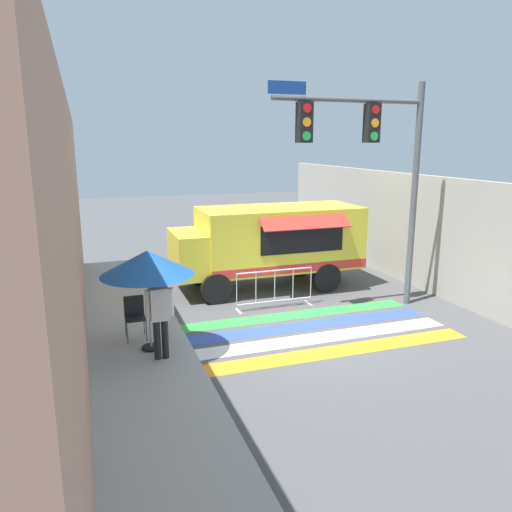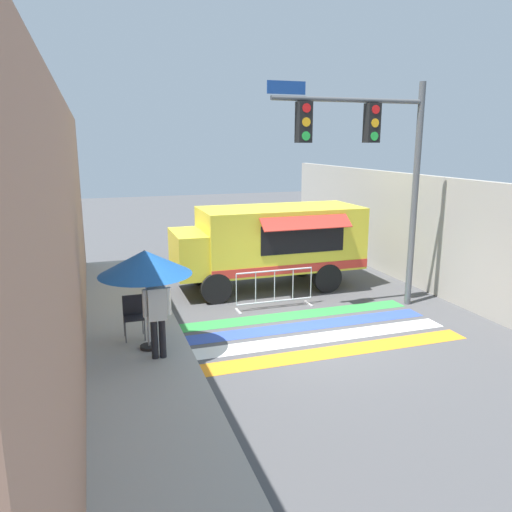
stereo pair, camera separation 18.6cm
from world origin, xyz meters
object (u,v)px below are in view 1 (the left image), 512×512
Objects in this scene: traffic_signal_pole at (371,151)px; barricade_front at (275,289)px; patio_umbrella at (147,263)px; folding_chair at (135,313)px; food_truck at (266,241)px; vendor_person at (160,312)px.

traffic_signal_pole is 4.15m from barricade_front.
barricade_front is (3.40, 1.96, -1.42)m from patio_umbrella.
traffic_signal_pole is 2.72× the size of barricade_front.
patio_umbrella reaches higher than folding_chair.
barricade_front is (-0.41, -1.77, -0.90)m from food_truck.
food_truck is at bearing 123.65° from traffic_signal_pole.
food_truck is 5.10m from folding_chair.
traffic_signal_pole is 6.26× the size of folding_chair.
food_truck reaches higher than folding_chair.
vendor_person is (0.13, -0.51, -0.83)m from patio_umbrella.
food_truck is at bearing 76.90° from barricade_front.
vendor_person reaches higher than folding_chair.
traffic_signal_pole is at bearing 11.79° from patio_umbrella.
patio_umbrella is at bearing -168.21° from traffic_signal_pole.
food_truck is 2.62× the size of barricade_front.
traffic_signal_pole reaches higher than barricade_front.
traffic_signal_pole reaches higher than food_truck.
folding_chair is at bearing -143.13° from food_truck.
patio_umbrella is at bearing 90.55° from vendor_person.
food_truck is 5.62m from vendor_person.
food_truck is 2.03m from barricade_front.
traffic_signal_pole is 6.34m from vendor_person.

